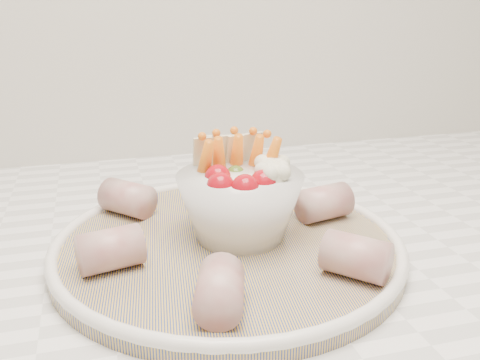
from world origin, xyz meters
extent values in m
cube|color=white|center=(0.00, 1.45, 0.90)|extent=(2.04, 0.62, 0.04)
cylinder|color=navy|center=(0.12, 1.39, 0.93)|extent=(0.38, 0.38, 0.01)
torus|color=white|center=(0.12, 1.39, 0.94)|extent=(0.35, 0.35, 0.01)
sphere|color=#AA0A15|center=(0.11, 1.38, 1.00)|extent=(0.03, 0.03, 0.03)
sphere|color=#AA0A15|center=(0.13, 1.37, 1.00)|extent=(0.03, 0.03, 0.03)
sphere|color=#AA0A15|center=(0.15, 1.38, 1.00)|extent=(0.03, 0.03, 0.03)
sphere|color=#AA0A15|center=(0.11, 1.40, 1.00)|extent=(0.03, 0.03, 0.03)
sphere|color=#466321|center=(0.13, 1.42, 1.00)|extent=(0.02, 0.02, 0.02)
cone|color=orange|center=(0.12, 1.43, 1.01)|extent=(0.03, 0.04, 0.06)
cone|color=orange|center=(0.14, 1.43, 1.01)|extent=(0.02, 0.04, 0.06)
cone|color=orange|center=(0.16, 1.43, 1.01)|extent=(0.02, 0.04, 0.06)
cone|color=orange|center=(0.10, 1.42, 1.01)|extent=(0.03, 0.04, 0.06)
cone|color=orange|center=(0.17, 1.41, 1.01)|extent=(0.03, 0.04, 0.06)
sphere|color=white|center=(0.17, 1.40, 1.00)|extent=(0.03, 0.03, 0.03)
sphere|color=white|center=(0.16, 1.38, 1.00)|extent=(0.03, 0.03, 0.03)
cube|color=beige|center=(0.13, 1.44, 1.01)|extent=(0.04, 0.02, 0.04)
cube|color=beige|center=(0.15, 1.44, 1.01)|extent=(0.04, 0.02, 0.04)
cube|color=beige|center=(0.11, 1.44, 1.01)|extent=(0.04, 0.01, 0.04)
cylinder|color=#A14B49|center=(0.23, 1.42, 0.95)|extent=(0.06, 0.05, 0.04)
cylinder|color=#A14B49|center=(0.15, 1.51, 0.95)|extent=(0.05, 0.06, 0.04)
cylinder|color=#A14B49|center=(0.03, 1.49, 0.95)|extent=(0.06, 0.07, 0.04)
cylinder|color=#A14B49|center=(0.00, 1.37, 0.95)|extent=(0.06, 0.05, 0.04)
cylinder|color=#A14B49|center=(0.08, 1.27, 0.95)|extent=(0.05, 0.06, 0.04)
cylinder|color=#A14B49|center=(0.21, 1.29, 0.95)|extent=(0.06, 0.07, 0.04)
camera|label=1|loc=(0.00, 0.93, 1.17)|focal=40.00mm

